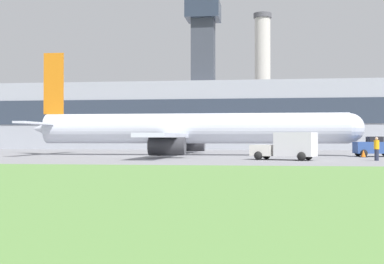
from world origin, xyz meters
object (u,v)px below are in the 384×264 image
at_px(pushback_tug, 375,148).
at_px(baggage_truck, 288,147).
at_px(ground_crew_person, 377,149).
at_px(airplane, 188,129).

bearing_deg(pushback_tug, baggage_truck, -132.42).
relative_size(pushback_tug, baggage_truck, 0.71).
distance_m(pushback_tug, ground_crew_person, 9.68).
bearing_deg(baggage_truck, ground_crew_person, -1.73).
height_order(airplane, baggage_truck, airplane).
bearing_deg(baggage_truck, airplane, 130.47).
xyz_separation_m(airplane, ground_crew_person, (16.50, -11.61, -1.73)).
bearing_deg(airplane, ground_crew_person, -35.14).
bearing_deg(baggage_truck, pushback_tug, 47.58).
height_order(airplane, pushback_tug, airplane).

